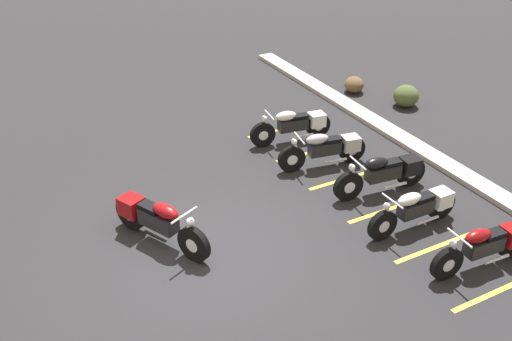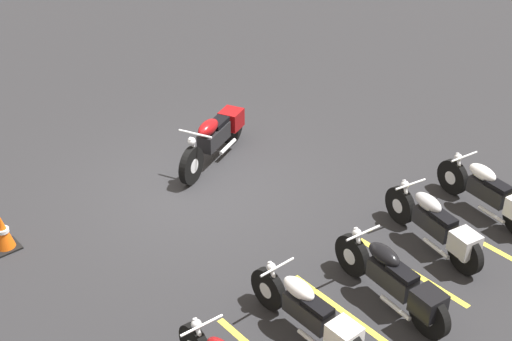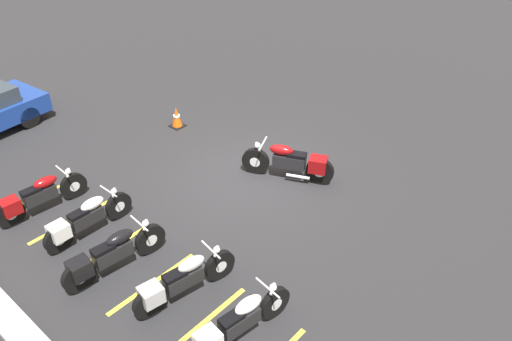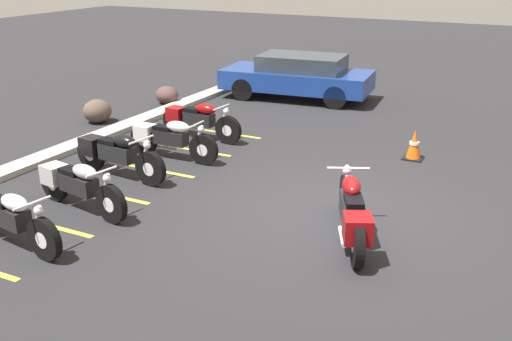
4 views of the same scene
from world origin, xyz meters
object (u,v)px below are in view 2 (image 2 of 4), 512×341
(parked_bike_0, at_px, (491,194))
(parked_bike_3, at_px, (311,314))
(parked_bike_2, at_px, (395,281))
(parked_bike_1, at_px, (437,225))
(traffic_cone, at_px, (3,233))
(motorcycle_maroon_featured, at_px, (216,136))

(parked_bike_0, height_order, parked_bike_3, parked_bike_0)
(parked_bike_3, bearing_deg, parked_bike_2, -102.41)
(parked_bike_0, relative_size, parked_bike_2, 0.96)
(parked_bike_0, xyz_separation_m, parked_bike_1, (1.43, -0.02, 0.00))
(parked_bike_0, height_order, parked_bike_2, parked_bike_2)
(traffic_cone, bearing_deg, parked_bike_2, 126.78)
(parked_bike_0, distance_m, parked_bike_2, 3.00)
(motorcycle_maroon_featured, distance_m, parked_bike_2, 4.98)
(motorcycle_maroon_featured, height_order, parked_bike_2, motorcycle_maroon_featured)
(parked_bike_0, xyz_separation_m, traffic_cone, (6.61, -4.44, -0.15))
(parked_bike_0, relative_size, parked_bike_1, 1.00)
(parked_bike_0, bearing_deg, traffic_cone, 64.16)
(parked_bike_0, height_order, traffic_cone, parked_bike_0)
(motorcycle_maroon_featured, relative_size, parked_bike_0, 1.03)
(parked_bike_1, bearing_deg, motorcycle_maroon_featured, 21.78)
(motorcycle_maroon_featured, distance_m, parked_bike_1, 4.58)
(parked_bike_3, bearing_deg, parked_bike_0, -88.28)
(parked_bike_2, bearing_deg, parked_bike_1, -67.46)
(traffic_cone, bearing_deg, parked_bike_1, 139.55)
(motorcycle_maroon_featured, height_order, parked_bike_1, motorcycle_maroon_featured)
(motorcycle_maroon_featured, xyz_separation_m, parked_bike_0, (-2.34, 4.51, -0.05))
(motorcycle_maroon_featured, relative_size, parked_bike_2, 0.98)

